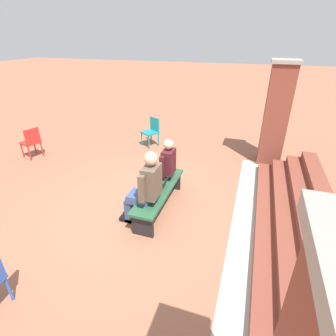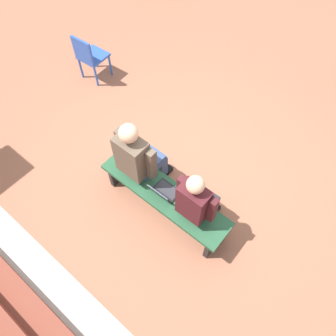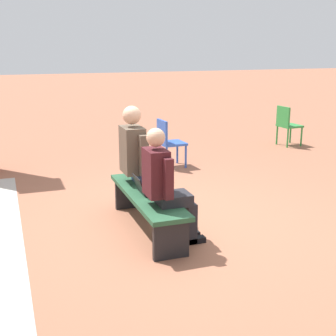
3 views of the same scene
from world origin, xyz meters
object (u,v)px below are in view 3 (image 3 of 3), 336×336
person_student (165,183)px  bench (147,201)px  plastic_chair_far_left (287,123)px  person_adult (141,159)px  laptop (146,189)px  plastic_chair_near_bench_left (168,140)px

person_student → bench: bearing=8.1°
person_student → plastic_chair_far_left: bearing=-46.2°
person_adult → laptop: (-0.46, 0.08, -0.24)m
laptop → person_student: bearing=-170.3°
plastic_chair_near_bench_left → plastic_chair_far_left: bearing=-74.1°
person_adult → person_student: bearing=179.6°
person_student → person_adult: bearing=-0.4°
plastic_chair_near_bench_left → laptop: bearing=155.4°
person_adult → plastic_chair_near_bench_left: 2.47m
bench → plastic_chair_near_bench_left: plastic_chair_near_bench_left is taller
person_adult → plastic_chair_far_left: (3.02, -4.09, -0.26)m
plastic_chair_near_bench_left → person_adult: bearing=152.7°
person_adult → bench: bearing=171.2°
person_student → person_adult: size_ratio=0.92×
bench → laptop: laptop is taller
person_adult → plastic_chair_near_bench_left: (2.18, -1.12, -0.26)m
laptop → plastic_chair_near_bench_left: bearing=-24.6°
plastic_chair_far_left → plastic_chair_near_bench_left: same height
bench → plastic_chair_far_left: plastic_chair_far_left is taller
person_student → plastic_chair_near_bench_left: (3.08, -1.13, -0.21)m
bench → person_adult: (0.46, -0.07, 0.38)m
bench → plastic_chair_far_left: size_ratio=2.14×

